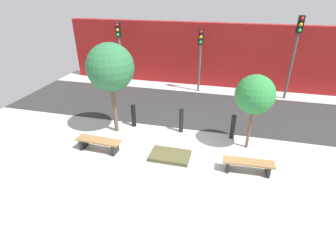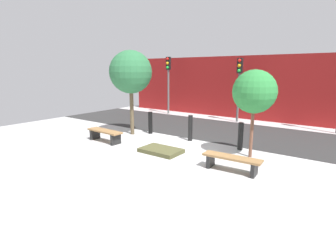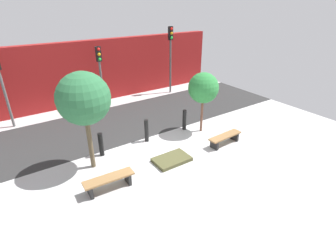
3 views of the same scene
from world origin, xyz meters
name	(u,v)px [view 3 (image 3 of 3)]	position (x,y,z in m)	size (l,w,h in m)	color
ground_plane	(171,160)	(0.00, 0.00, 0.00)	(18.00, 18.00, 0.00)	#B1B1B1
road_strip	(123,121)	(0.00, 4.28, 0.01)	(18.00, 4.35, 0.01)	#2B2B2B
building_facade	(93,72)	(0.00, 8.01, 1.77)	(16.20, 0.50, 3.54)	maroon
bench_left	(109,181)	(-2.61, -0.25, 0.33)	(1.66, 0.52, 0.46)	black
bench_right	(225,138)	(2.61, -0.25, 0.31)	(1.63, 0.48, 0.43)	black
planter_bed	(172,159)	(0.00, -0.05, 0.07)	(1.38, 0.89, 0.14)	#464628
tree_behind_left_bench	(84,99)	(-2.61, 1.29, 2.66)	(1.79, 1.79, 3.57)	brown
tree_behind_right_bench	(203,88)	(2.61, 1.29, 2.09)	(1.35, 1.35, 2.77)	brown
bollard_far_left	(101,145)	(-2.05, 1.85, 0.48)	(0.18, 0.18, 0.97)	black
bollard_left	(147,131)	(0.00, 1.85, 0.51)	(0.17, 0.17, 1.02)	black
bollard_center	(184,120)	(2.05, 1.85, 0.49)	(0.18, 0.18, 0.97)	black
traffic_light_west	(0,77)	(-4.63, 6.74, 2.46)	(0.28, 0.27, 3.56)	#5E5E5E
traffic_light_mid_west	(100,66)	(0.00, 6.74, 2.34)	(0.28, 0.27, 3.37)	#535353
traffic_light_mid_east	(171,49)	(4.63, 6.74, 2.82)	(0.28, 0.27, 4.12)	#4D4D4D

